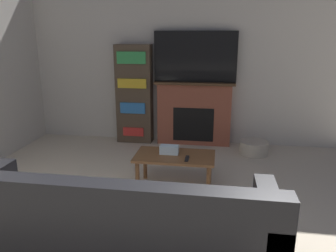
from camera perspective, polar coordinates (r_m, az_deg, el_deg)
wall_back at (r=5.52m, az=1.02°, el=11.07°), size 5.79×0.06×2.70m
fireplace at (r=5.47m, az=4.55°, el=2.27°), size 1.31×0.28×1.05m
tv at (r=5.31m, az=4.75°, el=11.92°), size 1.32×0.03×0.80m
couch at (r=2.71m, az=-9.63°, el=-18.11°), size 2.49×0.86×0.88m
coffee_table at (r=3.90m, az=1.20°, el=-5.87°), size 0.94×0.52×0.42m
tissue_box at (r=3.91m, az=0.22°, el=-4.13°), size 0.22×0.12×0.10m
remote_control at (r=3.75m, az=3.32°, el=-5.68°), size 0.04×0.15×0.02m
bookshelf at (r=5.55m, az=-5.87°, el=5.52°), size 0.59×0.29×1.64m
storage_basket at (r=5.24m, az=14.72°, el=-3.67°), size 0.44×0.44×0.20m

